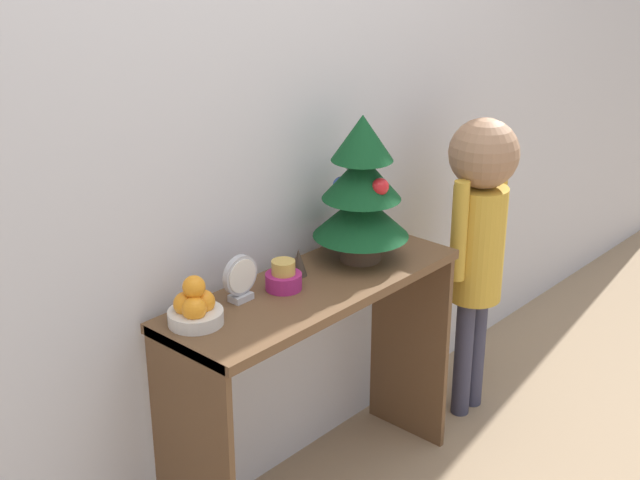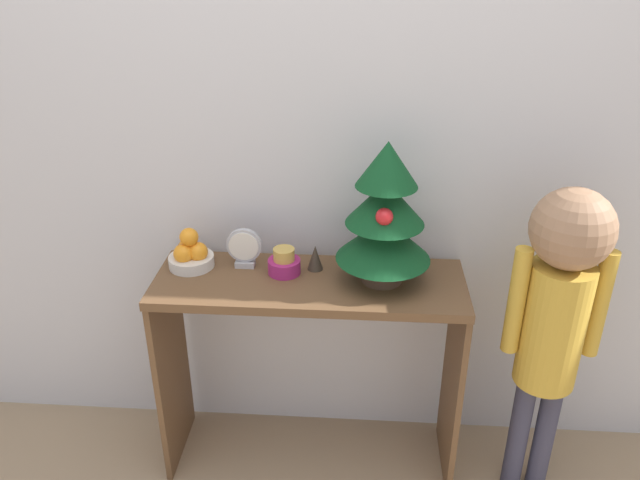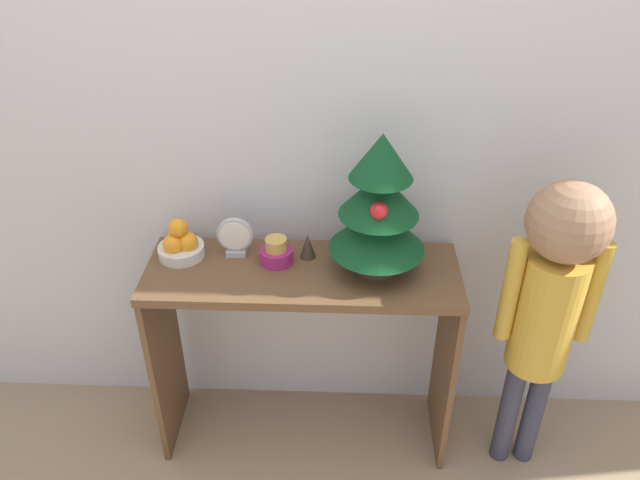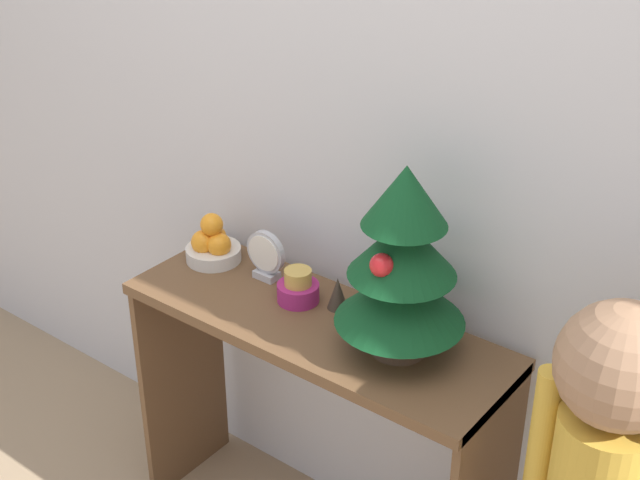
{
  "view_description": "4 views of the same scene",
  "coord_description": "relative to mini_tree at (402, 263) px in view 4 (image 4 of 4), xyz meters",
  "views": [
    {
      "loc": [
        -1.77,
        -1.44,
        1.86
      ],
      "look_at": [
        -0.01,
        0.14,
        0.91
      ],
      "focal_mm": 50.0,
      "sensor_mm": 36.0,
      "label": 1
    },
    {
      "loc": [
        0.16,
        -1.56,
        1.77
      ],
      "look_at": [
        0.03,
        0.18,
        0.9
      ],
      "focal_mm": 35.0,
      "sensor_mm": 36.0,
      "label": 2
    },
    {
      "loc": [
        0.12,
        -1.44,
        1.92
      ],
      "look_at": [
        0.06,
        0.16,
        0.88
      ],
      "focal_mm": 35.0,
      "sensor_mm": 36.0,
      "label": 3
    },
    {
      "loc": [
        1.13,
        -1.27,
        1.95
      ],
      "look_at": [
        0.01,
        0.19,
        0.97
      ],
      "focal_mm": 50.0,
      "sensor_mm": 36.0,
      "label": 4
    }
  ],
  "objects": [
    {
      "name": "console_table",
      "position": [
        -0.23,
        -0.02,
        -0.42
      ],
      "size": [
        1.01,
        0.35,
        0.76
      ],
      "color": "brown",
      "rests_on": "ground_plane"
    },
    {
      "name": "mini_tree",
      "position": [
        0.0,
        0.0,
        0.0
      ],
      "size": [
        0.3,
        0.3,
        0.47
      ],
      "color": "#4C3828",
      "rests_on": "console_table"
    },
    {
      "name": "fruit_bowl",
      "position": [
        -0.64,
        0.05,
        -0.19
      ],
      "size": [
        0.15,
        0.15,
        0.14
      ],
      "color": "silver",
      "rests_on": "console_table"
    },
    {
      "name": "child_figure",
      "position": [
        0.53,
        -0.1,
        -0.23
      ],
      "size": [
        0.3,
        0.24,
        1.13
      ],
      "color": "#38384C",
      "rests_on": "ground_plane"
    },
    {
      "name": "singing_bowl",
      "position": [
        -0.32,
        0.03,
        -0.2
      ],
      "size": [
        0.11,
        0.11,
        0.09
      ],
      "color": "#9E2366",
      "rests_on": "console_table"
    },
    {
      "name": "figurine",
      "position": [
        -0.22,
        0.06,
        -0.19
      ],
      "size": [
        0.05,
        0.05,
        0.09
      ],
      "color": "#382D23",
      "rests_on": "console_table"
    },
    {
      "name": "desk_clock",
      "position": [
        -0.46,
        0.06,
        -0.16
      ],
      "size": [
        0.12,
        0.04,
        0.14
      ],
      "color": "#B2B2B7",
      "rests_on": "console_table"
    },
    {
      "name": "back_wall",
      "position": [
        -0.23,
        0.2,
        0.26
      ],
      "size": [
        7.0,
        0.05,
        2.5
      ],
      "primitive_type": "cube",
      "color": "silver",
      "rests_on": "ground_plane"
    }
  ]
}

